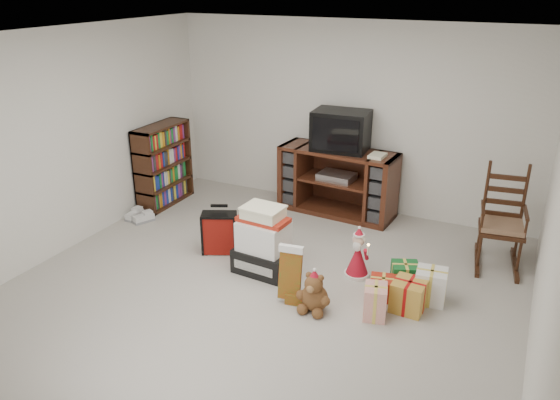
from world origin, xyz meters
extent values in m
cube|color=#A49E96|center=(0.00, 0.00, -0.01)|extent=(5.00, 5.00, 0.01)
cube|color=silver|center=(0.00, 0.00, 2.50)|extent=(5.00, 5.00, 0.01)
cube|color=white|center=(0.00, 2.50, 1.25)|extent=(5.00, 0.01, 2.50)
cube|color=white|center=(0.00, -2.50, 1.25)|extent=(5.00, 0.01, 2.50)
cube|color=white|center=(-2.50, 0.00, 1.25)|extent=(0.01, 5.00, 2.50)
cube|color=white|center=(2.50, 0.00, 1.25)|extent=(0.01, 5.00, 2.50)
cube|color=#4D2216|center=(-0.02, 2.19, 0.44)|extent=(1.58, 0.66, 0.89)
cube|color=#ADACAF|center=(-0.02, 2.16, 0.53)|extent=(0.49, 0.36, 0.09)
cube|color=#3A1D0F|center=(-2.32, 1.46, 0.56)|extent=(0.31, 0.92, 1.13)
cube|color=#3A1D0F|center=(2.09, 1.59, 0.43)|extent=(0.53, 0.51, 0.05)
cube|color=#936F50|center=(2.09, 1.59, 0.48)|extent=(0.49, 0.47, 0.05)
cube|color=#3A1D0F|center=(2.09, 1.80, 0.81)|extent=(0.40, 0.11, 0.72)
cube|color=#3A1D0F|center=(2.09, 1.59, 0.03)|extent=(0.57, 0.83, 0.05)
cube|color=black|center=(-0.17, 0.33, 0.13)|extent=(0.62, 0.47, 0.27)
cube|color=white|center=(-0.17, 0.33, 0.43)|extent=(0.52, 0.42, 0.32)
cube|color=#AA2413|center=(-0.17, 0.33, 0.61)|extent=(0.55, 0.32, 0.05)
cube|color=#F5EEC8|center=(-0.17, 0.33, 0.69)|extent=(0.42, 0.33, 0.10)
cube|color=maroon|center=(-0.83, 0.50, 0.25)|extent=(0.42, 0.33, 0.49)
cube|color=black|center=(-0.83, 0.59, 0.55)|extent=(0.19, 0.11, 0.03)
ellipsoid|color=brown|center=(0.61, -0.12, 0.13)|extent=(0.27, 0.23, 0.28)
sphere|color=brown|center=(0.61, -0.15, 0.30)|extent=(0.18, 0.18, 0.18)
cone|color=#A81223|center=(0.77, 0.68, 0.19)|extent=(0.26, 0.26, 0.38)
sphere|color=#D7AC97|center=(0.77, 0.68, 0.42)|extent=(0.13, 0.13, 0.13)
cone|color=#A81223|center=(0.77, 0.68, 0.52)|extent=(0.11, 0.11, 0.09)
cylinder|color=silver|center=(0.91, 0.58, 0.38)|extent=(0.02, 0.02, 0.11)
cone|color=#A81223|center=(-0.20, 0.78, 0.18)|extent=(0.25, 0.25, 0.36)
sphere|color=#D7AC97|center=(-0.20, 0.78, 0.40)|extent=(0.12, 0.12, 0.12)
cone|color=#A81223|center=(-0.20, 0.78, 0.50)|extent=(0.11, 0.11, 0.09)
cylinder|color=silver|center=(-0.07, 0.68, 0.37)|extent=(0.02, 0.02, 0.11)
cube|color=silver|center=(-2.36, 0.80, 0.05)|extent=(0.12, 0.28, 0.10)
cube|color=silver|center=(-2.18, 0.80, 0.05)|extent=(0.23, 0.30, 0.10)
cube|color=#AA2413|center=(1.13, 0.42, 0.13)|extent=(0.26, 0.26, 0.26)
cube|color=#1B6D2B|center=(1.33, 0.67, 0.13)|extent=(0.26, 0.26, 0.26)
cube|color=gold|center=(1.38, 0.27, 0.13)|extent=(0.26, 0.26, 0.26)
cube|color=white|center=(1.08, 0.06, 0.13)|extent=(0.26, 0.26, 0.26)
cube|color=white|center=(1.58, 0.47, 0.13)|extent=(0.26, 0.26, 0.26)
cube|color=black|center=(-0.01, 2.21, 1.14)|extent=(0.73, 0.54, 0.52)
cube|color=black|center=(-0.01, 1.96, 1.14)|extent=(0.60, 0.06, 0.41)
camera|label=1|loc=(2.27, -4.29, 2.98)|focal=35.00mm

